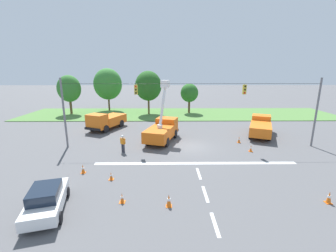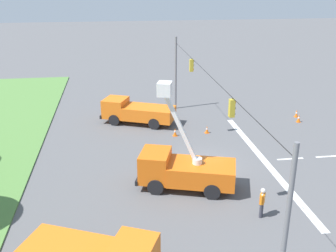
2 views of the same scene
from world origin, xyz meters
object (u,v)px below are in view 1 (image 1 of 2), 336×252
tree_far_west (69,89)px  traffic_cone_near_bucket (83,169)px  traffic_cone_mid_left (111,176)px  sedan_white (47,199)px  road_worker (123,143)px  traffic_cone_foreground_right (169,200)px  traffic_cone_far_left (122,198)px  traffic_cone_foreground_left (329,197)px  utility_truck_support_near (261,126)px  utility_truck_bucket_lift (162,129)px  utility_truck_support_far (106,121)px  traffic_cone_mid_right (251,148)px  tree_centre (148,86)px  traffic_cone_lane_edge_a (239,140)px  tree_west (108,84)px  tree_east (189,93)px

tree_far_west → traffic_cone_near_bucket: size_ratio=9.90×
traffic_cone_mid_left → sedan_white: bearing=-125.5°
road_worker → traffic_cone_foreground_right: 10.19m
tree_far_west → traffic_cone_far_left: size_ratio=11.30×
sedan_white → traffic_cone_foreground_left: (16.76, 0.65, -0.41)m
utility_truck_support_near → utility_truck_bucket_lift: bearing=-170.0°
road_worker → traffic_cone_foreground_left: size_ratio=2.31×
utility_truck_support_far → traffic_cone_mid_right: bearing=-28.1°
utility_truck_support_near → traffic_cone_mid_right: bearing=-119.6°
sedan_white → traffic_cone_mid_left: (2.74, 3.83, -0.50)m
tree_centre → traffic_cone_near_bucket: (-3.44, -24.28, -4.80)m
traffic_cone_foreground_right → traffic_cone_lane_edge_a: bearing=56.3°
tree_west → utility_truck_support_near: (23.10, -17.59, -4.11)m
utility_truck_bucket_lift → traffic_cone_foreground_left: (10.35, -12.67, -0.98)m
traffic_cone_mid_right → traffic_cone_far_left: (-11.19, -8.79, -0.03)m
tree_centre → utility_truck_bucket_lift: (2.71, -15.93, -3.79)m
utility_truck_support_near → traffic_cone_near_bucket: bearing=-150.2°
tree_east → traffic_cone_foreground_left: (5.56, -29.58, -3.41)m
tree_west → traffic_cone_near_bucket: tree_west is taller
traffic_cone_mid_left → traffic_cone_lane_edge_a: bearing=35.1°
utility_truck_bucket_lift → utility_truck_support_far: size_ratio=1.05×
road_worker → utility_truck_bucket_lift: bearing=44.2°
tree_west → traffic_cone_foreground_left: size_ratio=10.78×
traffic_cone_lane_edge_a → utility_truck_support_far: bearing=159.6°
tree_centre → utility_truck_support_far: tree_centre is taller
tree_west → utility_truck_bucket_lift: (10.90, -19.75, -3.88)m
tree_west → sedan_white: (4.48, -33.07, -4.45)m
tree_east → traffic_cone_foreground_right: tree_east is taller
tree_west → road_worker: size_ratio=4.67×
tree_west → utility_truck_support_far: tree_west is taller
utility_truck_bucket_lift → traffic_cone_lane_edge_a: (8.60, -0.87, -1.01)m
traffic_cone_far_left → utility_truck_support_far: bearing=107.2°
tree_east → traffic_cone_mid_left: (-8.46, -26.40, -3.50)m
utility_truck_bucket_lift → traffic_cone_foreground_right: bearing=-87.5°
traffic_cone_mid_left → traffic_cone_mid_right: bearing=24.8°
traffic_cone_foreground_right → road_worker: bearing=115.6°
utility_truck_support_near → traffic_cone_mid_right: (-3.32, -5.83, -0.81)m
sedan_white → traffic_cone_mid_right: bearing=32.2°
tree_west → utility_truck_support_near: 29.32m
tree_west → utility_truck_support_near: size_ratio=1.19×
utility_truck_bucket_lift → utility_truck_support_near: bearing=10.0°
utility_truck_support_far → traffic_cone_far_left: (5.50, -17.71, -0.90)m
traffic_cone_foreground_left → traffic_cone_mid_left: size_ratio=1.25×
traffic_cone_foreground_left → traffic_cone_foreground_right: traffic_cone_foreground_right is taller
traffic_cone_mid_right → utility_truck_support_near: bearing=60.4°
tree_east → utility_truck_support_near: 16.73m
tree_far_west → traffic_cone_foreground_right: tree_far_west is taller
traffic_cone_near_bucket → utility_truck_support_far: bearing=96.9°
tree_west → road_worker: tree_west is taller
road_worker → traffic_cone_near_bucket: (-2.32, -4.62, -0.65)m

